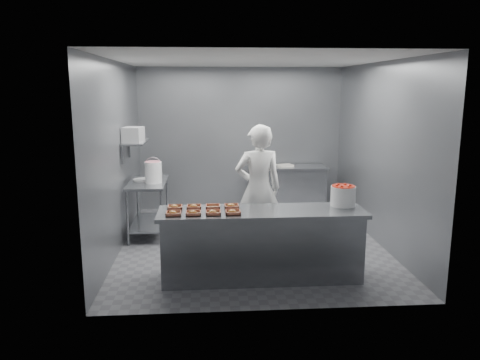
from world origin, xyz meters
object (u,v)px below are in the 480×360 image
Objects in this scene: tray_2 at (213,212)px; tray_3 at (233,212)px; tray_7 at (231,206)px; worker at (258,189)px; service_counter at (261,244)px; appliance at (133,135)px; tray_6 at (213,207)px; back_counter at (287,189)px; tray_5 at (194,207)px; tray_1 at (193,213)px; tray_4 at (175,207)px; tray_0 at (173,213)px; prep_table at (148,200)px; strawberry_tub at (343,195)px; glaze_bucket at (153,172)px.

tray_3 is (0.24, 0.00, 0.00)m from tray_2.
worker is (0.45, 0.89, 0.02)m from tray_7.
appliance is at bearing 135.98° from service_counter.
tray_2 reaches higher than tray_6.
back_counter is at bearing 69.46° from tray_3.
tray_6 is at bearing -115.95° from back_counter.
tray_1 is at bearing -90.00° from tray_5.
tray_4 is 0.24m from tray_5.
service_counter is 3.37m from back_counter.
tray_0 is 0.57m from tray_6.
service_counter is 13.88× the size of tray_1.
service_counter is 2.17× the size of prep_table.
strawberry_tub is at bearing -33.40° from prep_table.
worker is (0.69, 1.19, 0.02)m from tray_2.
tray_0 reaches higher than back_counter.
tray_4 is at bearing 180.00° from tray_5.
tray_1 is 2.10m from glaze_bucket.
tray_4 is at bearing 129.20° from tray_1.
service_counter is 2.47m from glaze_bucket.
tray_0 is 1.00× the size of tray_7.
back_counter is 4.68× the size of strawberry_tub.
tray_3 is 0.58× the size of appliance.
prep_table is 2.19m from tray_0.
glaze_bucket is (-1.54, 1.83, 0.63)m from service_counter.
appliance is (-0.73, 1.91, 0.76)m from tray_0.
worker reaches higher than tray_0.
tray_0 is at bearing 180.00° from tray_3.
appliance reaches higher than tray_0.
tray_0 and tray_5 have the same top height.
tray_3 is 1.00× the size of tray_6.
glaze_bucket reaches higher than tray_1.
glaze_bucket reaches higher than prep_table.
appliance is at bearing 150.98° from strawberry_tub.
strawberry_tub reaches higher than tray_3.
tray_5 and tray_7 have the same top height.
tray_4 reaches higher than back_counter.
tray_2 is at bearing 180.00° from tray_3.
strawberry_tub is 0.77× the size of glaze_bucket.
tray_0 is (0.56, -2.10, 0.33)m from prep_table.
tray_1 is 0.56m from tray_7.
tray_2 is 1.37m from worker.
tray_5 reaches higher than prep_table.
back_counter is at bearing 57.29° from tray_4.
tray_1 is 0.59× the size of strawberry_tub.
tray_0 and tray_3 have the same top height.
tray_5 is 0.45× the size of glaze_bucket.
worker is at bearing 43.88° from tray_5.
tray_7 is (0.24, 0.29, 0.00)m from tray_2.
tray_6 reaches higher than service_counter.
tray_1 is at bearing -171.26° from strawberry_tub.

